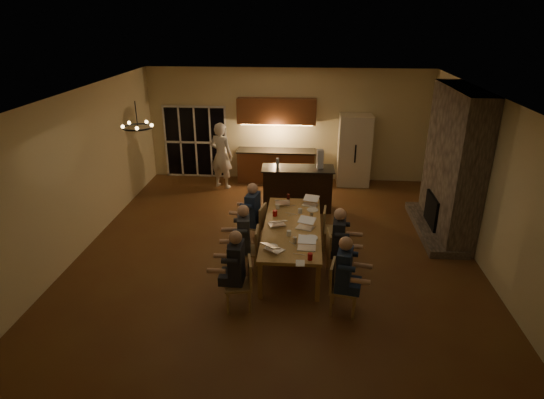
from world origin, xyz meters
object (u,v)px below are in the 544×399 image
at_px(chair_right_mid, 339,253).
at_px(bar_bottle, 278,163).
at_px(mug_mid, 300,211).
at_px(can_right, 311,216).
at_px(person_left_mid, 244,239).
at_px(bar_blender, 320,159).
at_px(mug_front, 289,233).
at_px(chair_left_near, 238,284).
at_px(chair_left_mid, 247,250).
at_px(redcup_near, 310,257).
at_px(person_left_far, 253,214).
at_px(laptop_a, 275,244).
at_px(can_silver, 295,240).
at_px(laptop_f, 310,200).
at_px(person_left_near, 237,269).
at_px(refrigerator, 354,150).
at_px(can_cola, 288,197).
at_px(person_right_near, 344,276).
at_px(laptop_c, 277,219).
at_px(chair_right_near, 344,288).
at_px(bar_island, 298,189).
at_px(person_right_mid, 338,243).
at_px(plate_far, 312,210).
at_px(laptop_e, 283,199).
at_px(laptop_d, 305,223).
at_px(laptop_b, 307,243).
at_px(chair_left_far, 254,225).
at_px(standing_person, 221,155).
at_px(redcup_mid, 275,213).
at_px(dining_table, 292,243).
at_px(chandelier, 138,127).
at_px(plate_left, 272,247).
at_px(chair_right_far, 334,230).
at_px(mug_back, 278,206).

distance_m(chair_right_mid, bar_bottle, 3.41).
xyz_separation_m(mug_mid, can_right, (0.23, -0.28, 0.01)).
bearing_deg(person_left_mid, bar_blender, 148.26).
bearing_deg(mug_front, chair_left_near, -122.14).
relative_size(chair_left_mid, mug_mid, 8.90).
bearing_deg(redcup_near, person_left_far, 122.08).
bearing_deg(laptop_a, can_silver, -101.84).
height_order(chair_left_mid, laptop_f, laptop_f).
bearing_deg(person_left_near, chair_left_mid, -179.60).
xyz_separation_m(refrigerator, can_cola, (-1.71, -3.14, -0.19)).
relative_size(person_right_near, bar_bottle, 5.75).
relative_size(laptop_c, bar_bottle, 1.33).
bearing_deg(chair_right_near, can_cola, 29.08).
height_order(bar_island, mug_mid, bar_island).
distance_m(person_right_mid, plate_far, 1.41).
relative_size(laptop_a, laptop_e, 1.00).
xyz_separation_m(chair_right_near, laptop_c, (-1.21, 1.65, 0.42)).
height_order(person_left_far, laptop_d, person_left_far).
xyz_separation_m(refrigerator, person_left_far, (-2.41, -3.89, -0.31)).
relative_size(person_left_mid, laptop_b, 4.31).
height_order(chair_left_far, laptop_b, laptop_b).
relative_size(person_right_near, person_left_far, 1.00).
distance_m(person_left_near, redcup_near, 1.24).
bearing_deg(chair_right_mid, standing_person, 28.26).
bearing_deg(mug_front, chair_left_mid, -175.77).
height_order(chair_right_near, redcup_mid, chair_right_near).
bearing_deg(plate_far, mug_mid, -147.16).
xyz_separation_m(chair_right_near, laptop_f, (-0.57, 2.68, 0.42)).
distance_m(dining_table, person_right_near, 1.89).
bearing_deg(standing_person, plate_far, 150.38).
bearing_deg(redcup_mid, mug_mid, 19.57).
relative_size(person_right_near, laptop_f, 4.31).
relative_size(dining_table, laptop_a, 8.86).
bearing_deg(laptop_b, laptop_d, 95.84).
xyz_separation_m(standing_person, chandelier, (-0.58, -4.39, 1.82)).
xyz_separation_m(laptop_e, plate_far, (0.65, -0.31, -0.10)).
xyz_separation_m(person_right_near, laptop_a, (-1.16, 0.66, 0.17)).
bearing_deg(plate_far, chair_right_near, -78.01).
height_order(chair_left_near, plate_left, chair_left_near).
xyz_separation_m(bar_island, plate_left, (-0.37, -3.48, 0.22)).
xyz_separation_m(chair_right_far, bar_bottle, (-1.30, 2.04, 0.76)).
height_order(refrigerator, can_silver, refrigerator).
relative_size(chair_left_mid, laptop_c, 2.78).
bearing_deg(plate_left, mug_back, 90.40).
bearing_deg(laptop_e, chair_left_mid, 69.32).
relative_size(mug_front, mug_back, 1.00).
bearing_deg(chair_right_near, chair_right_far, 11.58).
height_order(dining_table, bar_island, bar_island).
bearing_deg(plate_far, can_cola, 133.10).
relative_size(chair_right_mid, plate_left, 3.78).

